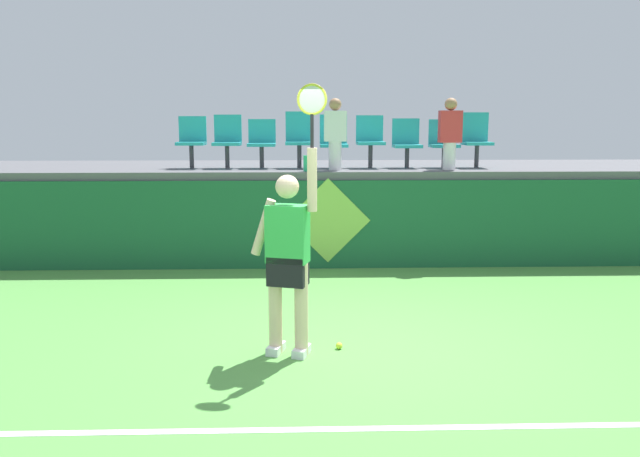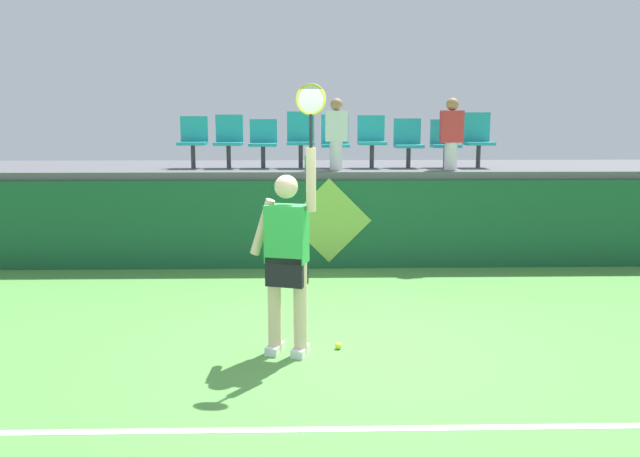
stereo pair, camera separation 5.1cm
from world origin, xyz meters
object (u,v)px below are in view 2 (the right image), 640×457
object	(u,v)px
tennis_player	(287,254)
stadium_chair_8	(478,138)
stadium_chair_0	(193,139)
stadium_chair_7	(445,141)
stadium_chair_2	(263,141)
stadium_chair_6	(408,141)
tennis_ball	(338,346)
spectator_1	(336,133)
stadium_chair_3	(301,137)
stadium_chair_1	(229,139)
stadium_chair_4	(335,139)
stadium_chair_5	(372,139)
water_bottle	(307,163)
spectator_0	(451,133)

from	to	relation	value
tennis_player	stadium_chair_8	xyz separation A→B (m)	(2.97, 4.53, 0.95)
stadium_chair_0	stadium_chair_7	world-z (taller)	stadium_chair_0
stadium_chair_2	stadium_chair_0	bearing A→B (deg)	179.87
stadium_chair_6	stadium_chair_2	bearing A→B (deg)	-179.88
stadium_chair_0	tennis_ball	bearing A→B (deg)	-64.50
stadium_chair_6	spectator_1	xyz separation A→B (m)	(-1.18, -0.44, 0.15)
spectator_1	stadium_chair_6	bearing A→B (deg)	20.53
stadium_chair_2	stadium_chair_6	distance (m)	2.33
tennis_ball	stadium_chair_8	distance (m)	5.41
tennis_ball	spectator_1	distance (m)	4.44
stadium_chair_2	stadium_chair_3	xyz separation A→B (m)	(0.60, 0.01, 0.06)
stadium_chair_1	stadium_chair_8	size ratio (longest dim) A/B	0.96
stadium_chair_8	stadium_chair_7	bearing A→B (deg)	-179.22
stadium_chair_0	spectator_1	bearing A→B (deg)	-10.96
stadium_chair_4	spectator_1	world-z (taller)	spectator_1
stadium_chair_2	stadium_chair_5	distance (m)	1.74
stadium_chair_1	stadium_chair_6	size ratio (longest dim) A/B	1.08
water_bottle	spectator_1	distance (m)	0.70
stadium_chair_1	stadium_chair_2	distance (m)	0.55
stadium_chair_1	stadium_chair_6	bearing A→B (deg)	-0.03
stadium_chair_8	spectator_1	distance (m)	2.35
stadium_chair_2	stadium_chair_8	distance (m)	3.47
stadium_chair_0	water_bottle	bearing A→B (deg)	-21.76
stadium_chair_4	stadium_chair_6	world-z (taller)	stadium_chair_4
spectator_0	stadium_chair_2	bearing A→B (deg)	171.36
stadium_chair_5	stadium_chair_8	xyz separation A→B (m)	(1.72, 0.01, 0.01)
stadium_chair_5	stadium_chair_8	bearing A→B (deg)	0.19
tennis_ball	stadium_chair_4	xyz separation A→B (m)	(0.17, 4.41, 1.87)
stadium_chair_2	tennis_player	bearing A→B (deg)	-83.73
tennis_ball	stadium_chair_6	xyz separation A→B (m)	(1.35, 4.41, 1.84)
stadium_chair_4	tennis_player	bearing A→B (deg)	-98.26
stadium_chair_3	spectator_0	distance (m)	2.38
tennis_player	stadium_chair_6	distance (m)	4.97
tennis_player	stadium_chair_1	size ratio (longest dim) A/B	3.01
stadium_chair_1	spectator_1	bearing A→B (deg)	-14.58
stadium_chair_3	stadium_chair_5	xyz separation A→B (m)	(1.14, -0.01, -0.02)
stadium_chair_3	stadium_chair_4	xyz separation A→B (m)	(0.55, -0.00, -0.04)
stadium_chair_8	spectator_1	bearing A→B (deg)	-169.06
tennis_player	stadium_chair_5	world-z (taller)	tennis_player
stadium_chair_4	spectator_0	size ratio (longest dim) A/B	0.77
stadium_chair_4	stadium_chair_5	world-z (taller)	stadium_chair_4
water_bottle	stadium_chair_5	size ratio (longest dim) A/B	0.29
tennis_player	spectator_0	xyz separation A→B (m)	(2.44, 4.07, 1.04)
water_bottle	stadium_chair_8	world-z (taller)	stadium_chair_8
tennis_ball	stadium_chair_5	world-z (taller)	stadium_chair_5
water_bottle	stadium_chair_7	size ratio (longest dim) A/B	0.31
water_bottle	stadium_chair_6	bearing A→B (deg)	23.93
spectator_0	stadium_chair_6	bearing A→B (deg)	143.04
stadium_chair_1	stadium_chair_5	xyz separation A→B (m)	(2.29, -0.00, -0.00)
stadium_chair_7	stadium_chair_6	bearing A→B (deg)	179.78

